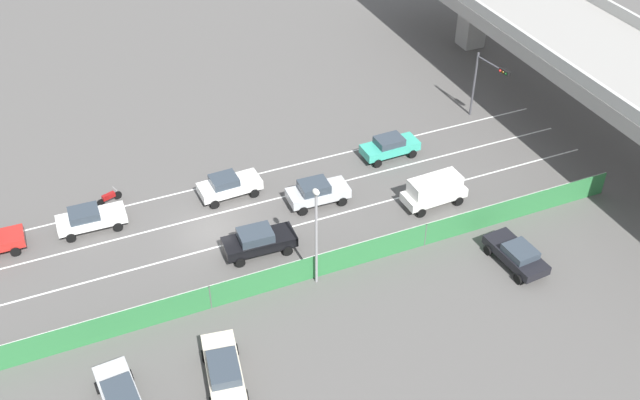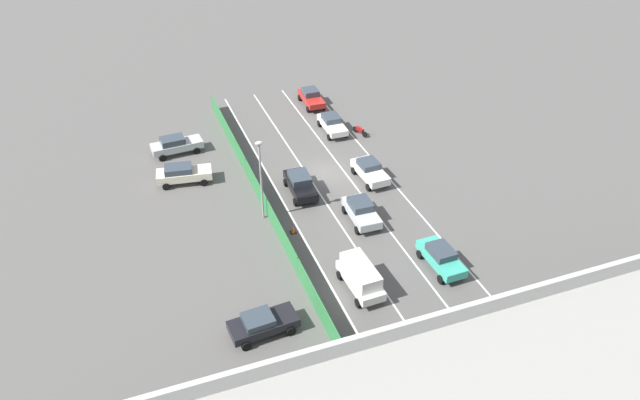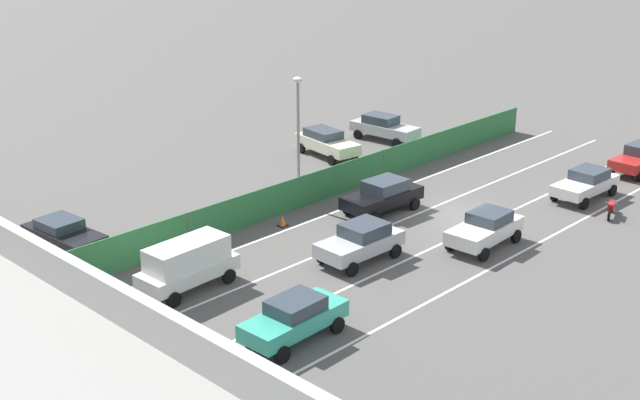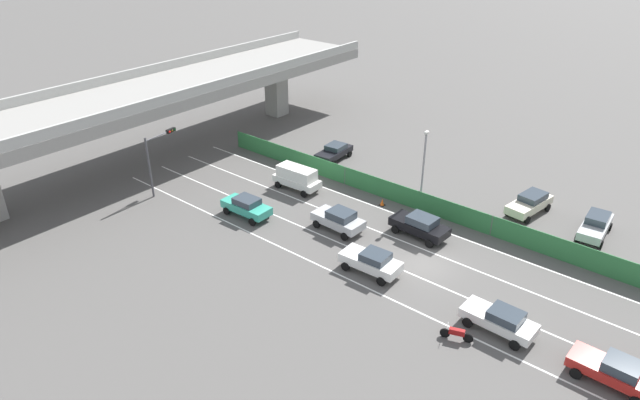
% 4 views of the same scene
% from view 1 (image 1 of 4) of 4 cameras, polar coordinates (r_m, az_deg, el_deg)
% --- Properties ---
extents(ground_plane, '(300.00, 300.00, 0.00)m').
position_cam_1_polar(ground_plane, '(49.78, -8.42, -2.42)').
color(ground_plane, '#565451').
extents(lane_line_left_edge, '(0.14, 46.51, 0.01)m').
position_cam_1_polar(lane_line_left_edge, '(54.63, -4.61, 2.02)').
color(lane_line_left_edge, silver).
rests_on(lane_line_left_edge, ground).
extents(lane_line_mid_left, '(0.14, 46.51, 0.01)m').
position_cam_1_polar(lane_line_mid_left, '(52.12, -3.41, 0.10)').
color(lane_line_mid_left, silver).
rests_on(lane_line_mid_left, ground).
extents(lane_line_mid_right, '(0.14, 46.51, 0.01)m').
position_cam_1_polar(lane_line_mid_right, '(49.71, -2.09, -2.02)').
color(lane_line_mid_right, silver).
rests_on(lane_line_mid_right, ground).
extents(lane_line_right_edge, '(0.14, 46.51, 0.01)m').
position_cam_1_polar(lane_line_right_edge, '(47.40, -0.63, -4.35)').
color(lane_line_right_edge, silver).
rests_on(lane_line_right_edge, ground).
extents(elevated_overpass, '(52.68, 10.07, 7.93)m').
position_cam_1_polar(elevated_overpass, '(59.56, 20.73, 9.87)').
color(elevated_overpass, gray).
rests_on(elevated_overpass, ground).
extents(green_fence, '(0.10, 42.61, 1.73)m').
position_cam_1_polar(green_fence, '(45.61, 0.23, -4.92)').
color(green_fence, '#2D753D').
rests_on(green_fence, ground).
extents(car_sedan_black, '(2.23, 4.64, 1.74)m').
position_cam_1_polar(car_sedan_black, '(47.31, -4.69, -3.07)').
color(car_sedan_black, black).
rests_on(car_sedan_black, ground).
extents(car_hatchback_white, '(2.09, 4.46, 1.60)m').
position_cam_1_polar(car_hatchback_white, '(51.23, -17.08, -1.31)').
color(car_hatchback_white, silver).
rests_on(car_hatchback_white, ground).
extents(car_van_white, '(2.10, 4.46, 2.12)m').
position_cam_1_polar(car_van_white, '(51.46, 8.68, 0.79)').
color(car_van_white, silver).
rests_on(car_van_white, ground).
extents(car_sedan_silver, '(2.18, 4.27, 1.72)m').
position_cam_1_polar(car_sedan_silver, '(51.13, -0.23, 0.64)').
color(car_sedan_silver, '#B7BABC').
rests_on(car_sedan_silver, ground).
extents(car_sedan_white, '(2.18, 4.36, 1.67)m').
position_cam_1_polar(car_sedan_white, '(52.16, -6.96, 1.14)').
color(car_sedan_white, white).
rests_on(car_sedan_white, ground).
extents(car_taxi_teal, '(2.03, 4.38, 1.66)m').
position_cam_1_polar(car_taxi_teal, '(55.99, 5.32, 4.10)').
color(car_taxi_teal, teal).
rests_on(car_taxi_teal, ground).
extents(motorcycle, '(0.85, 1.87, 0.93)m').
position_cam_1_polar(motorcycle, '(53.40, -15.74, 0.18)').
color(motorcycle, black).
rests_on(motorcycle, ground).
extents(parked_wagon_silver, '(4.79, 2.21, 1.71)m').
position_cam_1_polar(parked_wagon_silver, '(40.08, -14.86, -14.32)').
color(parked_wagon_silver, '#B2B5B7').
rests_on(parked_wagon_silver, ground).
extents(parked_sedan_cream, '(4.90, 2.55, 1.68)m').
position_cam_1_polar(parked_sedan_cream, '(40.27, -7.33, -12.62)').
color(parked_sedan_cream, beige).
rests_on(parked_sedan_cream, ground).
extents(parked_sedan_dark, '(4.47, 2.33, 1.51)m').
position_cam_1_polar(parked_sedan_dark, '(47.88, 14.70, -4.00)').
color(parked_sedan_dark, black).
rests_on(parked_sedan_dark, ground).
extents(traffic_light, '(3.50, 0.74, 5.50)m').
position_cam_1_polar(traffic_light, '(59.91, 12.50, 9.06)').
color(traffic_light, '#47474C').
rests_on(traffic_light, ground).
extents(street_lamp, '(0.60, 0.36, 6.94)m').
position_cam_1_polar(street_lamp, '(42.98, -0.29, -2.12)').
color(street_lamp, gray).
rests_on(street_lamp, ground).
extents(traffic_cone, '(0.47, 0.47, 0.60)m').
position_cam_1_polar(traffic_cone, '(47.51, 1.99, -3.82)').
color(traffic_cone, orange).
rests_on(traffic_cone, ground).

